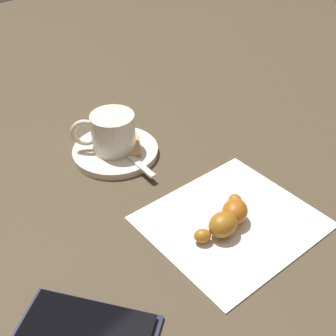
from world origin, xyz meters
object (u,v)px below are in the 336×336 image
Objects in this scene: saucer at (116,151)px; croissant at (228,218)px; sugar_packet at (132,145)px; teaspoon at (119,147)px; cell_phone at (87,331)px; napkin at (231,221)px; espresso_cup at (112,132)px.

saucer is 0.22m from croissant.
sugar_packet reaches higher than saucer.
croissant reaches higher than saucer.
teaspoon reaches higher than cell_phone.
cell_phone is at bearing -91.44° from croissant.
napkin is (0.20, -0.01, -0.01)m from sugar_packet.
espresso_cup is 0.03m from teaspoon.
espresso_cup is at bearing -177.00° from napkin.
croissant is at bearing -2.02° from teaspoon.
saucer is at bearing -177.45° from napkin.
sugar_packet is (0.01, 0.02, 0.00)m from teaspoon.
sugar_packet reaches higher than cell_phone.
napkin is (0.21, 0.01, -0.01)m from teaspoon.
teaspoon is 0.02m from sugar_packet.
teaspoon reaches higher than sugar_packet.
cell_phone is (-0.01, -0.21, -0.01)m from croissant.
espresso_cup reaches higher than teaspoon.
espresso_cup is at bearing -132.12° from teaspoon.
sugar_packet is 0.20m from napkin.
croissant is 0.21m from cell_phone.
croissant is (0.20, -0.02, 0.00)m from sugar_packet.
sugar_packet is at bearing 52.58° from teaspoon.
teaspoon is at bearing 47.88° from espresso_cup.
saucer is at bearing 35.24° from espresso_cup.
napkin is at bearing 101.86° from croissant.
saucer reaches higher than napkin.
espresso_cup reaches higher than napkin.
saucer is 0.96× the size of teaspoon.
espresso_cup reaches higher than sugar_packet.
cell_phone is (0.21, -0.21, -0.00)m from saucer.
croissant is (0.22, -0.00, -0.02)m from espresso_cup.
napkin is 0.22m from cell_phone.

